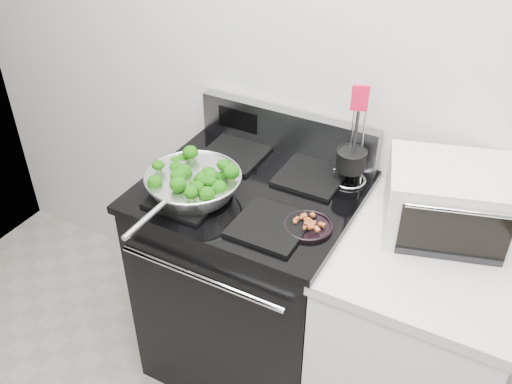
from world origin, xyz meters
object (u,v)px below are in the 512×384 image
Objects in this scene: gas_range at (252,278)px; skillet at (193,183)px; utensil_holder at (350,165)px; bacon_plate at (308,224)px; toaster_oven at (451,201)px.

gas_range reaches higher than skillet.
utensil_holder reaches higher than skillet.
bacon_plate is 0.48m from toaster_oven.
skillet is 0.44m from bacon_plate.
utensil_holder is at bearing 34.96° from gas_range.
gas_range is 2.29× the size of toaster_oven.
toaster_oven is (0.38, -0.08, 0.02)m from utensil_holder.
bacon_plate is at bearing -114.97° from utensil_holder.
skillet is at bearing -178.40° from toaster_oven.
utensil_holder is 0.39m from toaster_oven.
gas_range is at bearing 174.38° from toaster_oven.
utensil_holder is at bearing 37.88° from skillet.
toaster_oven reaches higher than bacon_plate.
skillet reaches higher than bacon_plate.
toaster_oven is at bearing 31.86° from bacon_plate.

